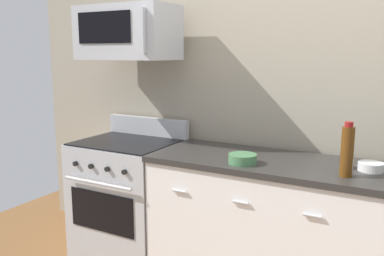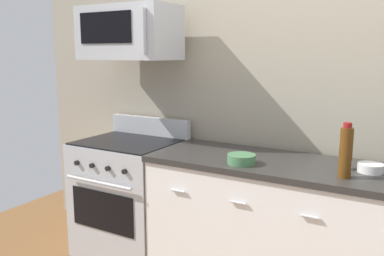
{
  "view_description": "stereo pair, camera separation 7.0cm",
  "coord_description": "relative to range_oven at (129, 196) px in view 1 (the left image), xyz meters",
  "views": [
    {
      "loc": [
        0.66,
        -2.51,
        1.6
      ],
      "look_at": [
        -0.69,
        -0.05,
        1.09
      ],
      "focal_mm": 38.51,
      "sensor_mm": 36.0,
      "label": 1
    },
    {
      "loc": [
        0.72,
        -2.48,
        1.6
      ],
      "look_at": [
        -0.69,
        -0.05,
        1.09
      ],
      "focal_mm": 38.51,
      "sensor_mm": 36.0,
      "label": 2
    }
  ],
  "objects": [
    {
      "name": "bottle_wine_amber",
      "position": [
        1.65,
        -0.15,
        0.6
      ],
      "size": [
        0.07,
        0.07,
        0.31
      ],
      "color": "#59330F",
      "rests_on": "countertop_slab"
    },
    {
      "name": "bowl_white_ceramic",
      "position": [
        1.76,
        0.04,
        0.48
      ],
      "size": [
        0.15,
        0.15,
        0.05
      ],
      "color": "white",
      "rests_on": "countertop_slab"
    },
    {
      "name": "back_wall",
      "position": [
        1.3,
        0.41,
        0.88
      ],
      "size": [
        4.94,
        0.1,
        2.7
      ],
      "primitive_type": "cube",
      "color": "#9E937F",
      "rests_on": "ground_plane"
    },
    {
      "name": "counter_unit",
      "position": [
        1.3,
        -0.0,
        -0.01
      ],
      "size": [
        1.85,
        0.66,
        0.92
      ],
      "color": "white",
      "rests_on": "ground_plane"
    },
    {
      "name": "bottle_soda_blue",
      "position": [
        1.62,
        0.02,
        0.58
      ],
      "size": [
        0.07,
        0.07,
        0.27
      ],
      "color": "#1E4CA5",
      "rests_on": "countertop_slab"
    },
    {
      "name": "bowl_green_glaze",
      "position": [
        1.04,
        -0.17,
        0.48
      ],
      "size": [
        0.18,
        0.18,
        0.06
      ],
      "color": "#477A4C",
      "rests_on": "countertop_slab"
    },
    {
      "name": "microwave",
      "position": [
        0.0,
        0.04,
        1.28
      ],
      "size": [
        0.74,
        0.44,
        0.4
      ],
      "color": "#B7BABF"
    },
    {
      "name": "range_oven",
      "position": [
        0.0,
        0.0,
        0.0
      ],
      "size": [
        0.76,
        0.69,
        1.07
      ],
      "color": "#B7BABF",
      "rests_on": "ground_plane"
    }
  ]
}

